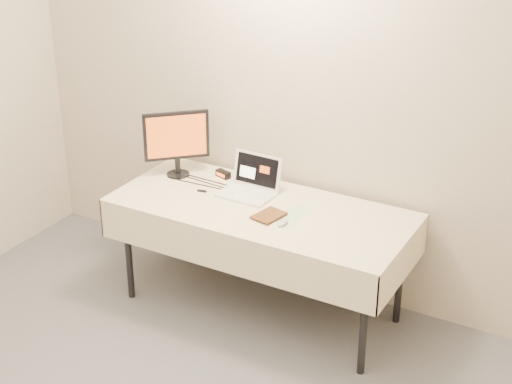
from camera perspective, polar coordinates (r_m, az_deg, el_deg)
The scene contains 9 objects.
back_wall at distance 4.94m, azimuth 2.96°, elevation 7.35°, with size 4.00×0.10×2.70m, color #C3B49D.
table at distance 4.82m, azimuth 0.36°, elevation -1.75°, with size 1.86×0.81×0.74m.
laptop at distance 4.95m, azimuth -0.38°, elevation 0.55°, with size 0.34×0.30×0.23m.
monitor at distance 5.15m, azimuth -5.81°, elevation 3.88°, with size 0.33×0.32×0.44m.
book at distance 4.67m, azimuth 0.27°, elevation -0.53°, with size 0.14×0.02×0.19m, color #98511B.
alarm_clock at distance 5.19m, azimuth -2.40°, elevation 1.32°, with size 0.12×0.07×0.04m.
clicker at distance 4.58m, azimuth 1.96°, elevation -2.23°, with size 0.05×0.10×0.02m, color #BBBBBD.
paper_form at distance 4.69m, azimuth 2.66°, elevation -1.74°, with size 0.12×0.31×0.00m, color beige.
usb_dongle at distance 5.00m, azimuth -3.95°, elevation 0.07°, with size 0.06×0.02×0.01m, color black.
Camera 1 is at (2.07, -1.72, 2.86)m, focal length 55.00 mm.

